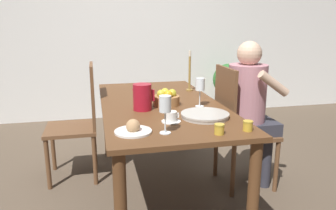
% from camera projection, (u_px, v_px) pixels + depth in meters
% --- Properties ---
extents(ground_plane, '(20.00, 20.00, 0.00)m').
position_uv_depth(ground_plane, '(161.00, 188.00, 2.69)').
color(ground_plane, brown).
extents(wall_back, '(10.00, 0.06, 2.60)m').
position_uv_depth(wall_back, '(128.00, 24.00, 4.46)').
color(wall_back, white).
rests_on(wall_back, ground_plane).
extents(dining_table, '(0.89, 1.77, 0.73)m').
position_uv_depth(dining_table, '(160.00, 115.00, 2.54)').
color(dining_table, brown).
rests_on(dining_table, ground_plane).
extents(chair_person_side, '(0.42, 0.42, 0.99)m').
position_uv_depth(chair_person_side, '(238.00, 125.00, 2.64)').
color(chair_person_side, brown).
rests_on(chair_person_side, ground_plane).
extents(chair_opposite, '(0.42, 0.42, 0.99)m').
position_uv_depth(chair_opposite, '(80.00, 120.00, 2.79)').
color(chair_opposite, brown).
rests_on(chair_opposite, ground_plane).
extents(person_seated, '(0.39, 0.41, 1.19)m').
position_uv_depth(person_seated, '(251.00, 102.00, 2.60)').
color(person_seated, '#33333D').
rests_on(person_seated, ground_plane).
extents(red_pitcher, '(0.16, 0.13, 0.19)m').
position_uv_depth(red_pitcher, '(142.00, 97.00, 2.29)').
color(red_pitcher, '#A31423').
rests_on(red_pitcher, dining_table).
extents(wine_glass_water, '(0.07, 0.07, 0.21)m').
position_uv_depth(wine_glass_water, '(200.00, 86.00, 2.36)').
color(wine_glass_water, white).
rests_on(wine_glass_water, dining_table).
extents(wine_glass_juice, '(0.07, 0.07, 0.22)m').
position_uv_depth(wine_glass_juice, '(165.00, 106.00, 1.79)').
color(wine_glass_juice, white).
rests_on(wine_glass_juice, dining_table).
extents(teacup_near_person, '(0.12, 0.12, 0.07)m').
position_uv_depth(teacup_near_person, '(171.00, 117.00, 2.03)').
color(teacup_near_person, white).
rests_on(teacup_near_person, dining_table).
extents(serving_tray, '(0.31, 0.31, 0.03)m').
position_uv_depth(serving_tray, '(205.00, 115.00, 2.13)').
color(serving_tray, '#B7B2A8').
rests_on(serving_tray, dining_table).
extents(bread_plate, '(0.21, 0.21, 0.08)m').
position_uv_depth(bread_plate, '(133.00, 129.00, 1.84)').
color(bread_plate, white).
rests_on(bread_plate, dining_table).
extents(jam_jar_amber, '(0.06, 0.06, 0.06)m').
position_uv_depth(jam_jar_amber, '(219.00, 129.00, 1.81)').
color(jam_jar_amber, gold).
rests_on(jam_jar_amber, dining_table).
extents(jam_jar_red, '(0.06, 0.06, 0.06)m').
position_uv_depth(jam_jar_red, '(248.00, 125.00, 1.87)').
color(jam_jar_red, gold).
rests_on(jam_jar_red, dining_table).
extents(fruit_bowl, '(0.20, 0.20, 0.12)m').
position_uv_depth(fruit_bowl, '(166.00, 99.00, 2.43)').
color(fruit_bowl, '#9E6B3D').
rests_on(fruit_bowl, dining_table).
extents(candlestick_tall, '(0.06, 0.06, 0.36)m').
position_uv_depth(candlestick_tall, '(190.00, 75.00, 2.92)').
color(candlestick_tall, olive).
rests_on(candlestick_tall, dining_table).
extents(potted_plant, '(0.44, 0.44, 0.77)m').
position_uv_depth(potted_plant, '(228.00, 83.00, 4.59)').
color(potted_plant, '#A8603D').
rests_on(potted_plant, ground_plane).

